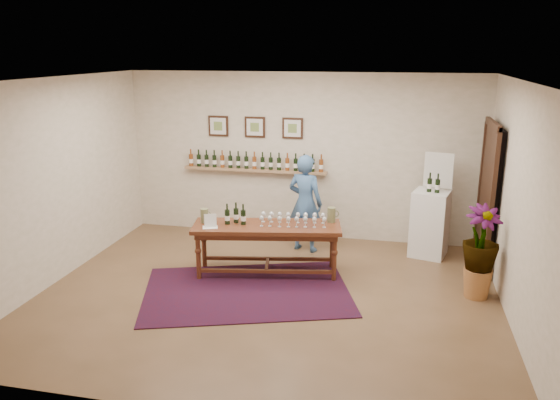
% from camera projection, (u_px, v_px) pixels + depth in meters
% --- Properties ---
extents(ground, '(6.00, 6.00, 0.00)m').
position_uv_depth(ground, '(267.00, 295.00, 7.24)').
color(ground, brown).
rests_on(ground, ground).
extents(room_shell, '(6.00, 6.00, 6.00)m').
position_uv_depth(room_shell, '(431.00, 188.00, 8.25)').
color(room_shell, beige).
rests_on(room_shell, ground).
extents(rug, '(3.16, 2.58, 0.01)m').
position_uv_depth(rug, '(247.00, 291.00, 7.35)').
color(rug, '#490D17').
rests_on(rug, ground).
extents(tasting_table, '(2.18, 1.04, 0.74)m').
position_uv_depth(tasting_table, '(267.00, 232.00, 7.78)').
color(tasting_table, '#492612').
rests_on(tasting_table, ground).
extents(table_glasses, '(1.19, 0.43, 0.16)m').
position_uv_depth(table_glasses, '(293.00, 219.00, 7.74)').
color(table_glasses, silver).
rests_on(table_glasses, tasting_table).
extents(table_bottles, '(0.29, 0.19, 0.29)m').
position_uv_depth(table_bottles, '(236.00, 214.00, 7.78)').
color(table_bottles, black).
rests_on(table_bottles, tasting_table).
extents(pitcher_left, '(0.17, 0.17, 0.21)m').
position_uv_depth(pitcher_left, '(204.00, 216.00, 7.83)').
color(pitcher_left, '#656841').
rests_on(pitcher_left, tasting_table).
extents(pitcher_right, '(0.17, 0.17, 0.22)m').
position_uv_depth(pitcher_right, '(331.00, 215.00, 7.85)').
color(pitcher_right, '#656841').
rests_on(pitcher_right, tasting_table).
extents(menu_card, '(0.25, 0.21, 0.19)m').
position_uv_depth(menu_card, '(210.00, 221.00, 7.63)').
color(menu_card, silver).
rests_on(menu_card, tasting_table).
extents(display_pedestal, '(0.64, 0.64, 1.04)m').
position_uv_depth(display_pedestal, '(430.00, 224.00, 8.52)').
color(display_pedestal, white).
rests_on(display_pedestal, ground).
extents(pedestal_bottles, '(0.29, 0.15, 0.28)m').
position_uv_depth(pedestal_bottles, '(434.00, 183.00, 8.29)').
color(pedestal_bottles, black).
rests_on(pedestal_bottles, display_pedestal).
extents(info_sign, '(0.43, 0.14, 0.61)m').
position_uv_depth(info_sign, '(439.00, 170.00, 8.42)').
color(info_sign, silver).
rests_on(info_sign, display_pedestal).
extents(potted_plant, '(0.73, 0.73, 1.07)m').
position_uv_depth(potted_plant, '(480.00, 252.00, 7.04)').
color(potted_plant, '#A26736').
rests_on(potted_plant, ground).
extents(person, '(0.66, 0.52, 1.58)m').
position_uv_depth(person, '(305.00, 203.00, 8.68)').
color(person, '#3C608D').
rests_on(person, ground).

